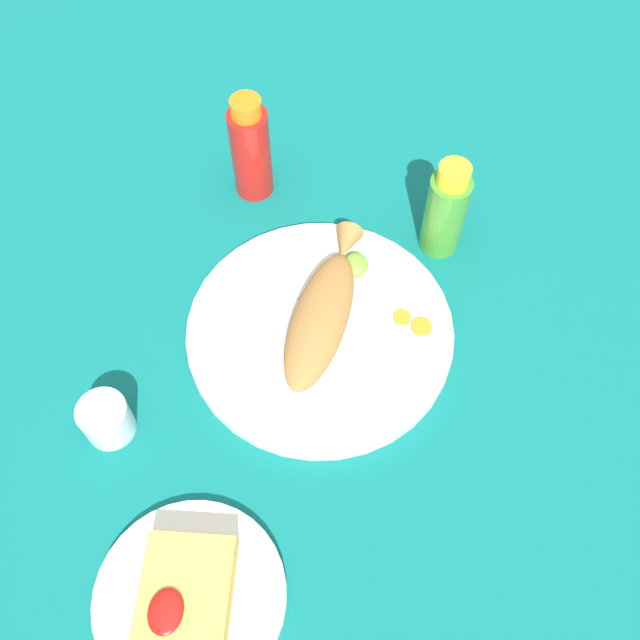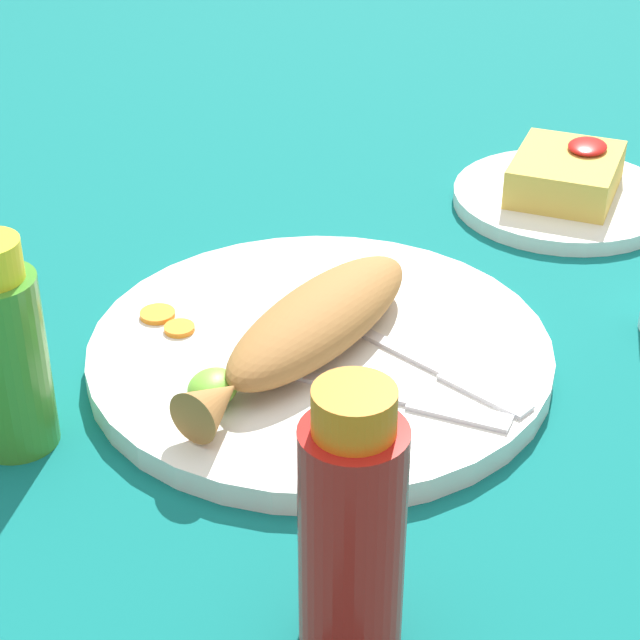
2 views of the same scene
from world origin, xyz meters
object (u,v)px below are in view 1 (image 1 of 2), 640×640
(hot_sauce_bottle_red, at_px, (251,150))
(main_plate, at_px, (320,332))
(fork_far, at_px, (266,293))
(side_plate_fries, at_px, (190,597))
(fried_fish, at_px, (323,312))
(hot_sauce_bottle_green, at_px, (446,211))
(fork_near, at_px, (252,322))
(salt_cup, at_px, (107,421))

(hot_sauce_bottle_red, bearing_deg, main_plate, 24.60)
(fork_far, relative_size, side_plate_fries, 0.91)
(fried_fish, xyz_separation_m, hot_sauce_bottle_green, (-0.15, 0.15, 0.03))
(fork_near, bearing_deg, salt_cup, 66.33)
(salt_cup, bearing_deg, main_plate, 120.95)
(hot_sauce_bottle_red, bearing_deg, hot_sauce_bottle_green, 72.29)
(fried_fish, distance_m, hot_sauce_bottle_green, 0.21)
(fried_fish, relative_size, hot_sauce_bottle_green, 1.68)
(main_plate, relative_size, hot_sauce_bottle_green, 2.25)
(hot_sauce_bottle_red, xyz_separation_m, hot_sauce_bottle_green, (0.09, 0.27, -0.01))
(main_plate, relative_size, fork_near, 1.93)
(main_plate, bearing_deg, fried_fish, 167.40)
(main_plate, xyz_separation_m, hot_sauce_bottle_red, (-0.24, -0.11, 0.07))
(fork_near, relative_size, salt_cup, 3.00)
(main_plate, distance_m, side_plate_fries, 0.35)
(hot_sauce_bottle_red, bearing_deg, fork_near, 5.74)
(main_plate, xyz_separation_m, fork_near, (-0.00, -0.09, 0.01))
(fried_fish, height_order, side_plate_fries, fried_fish)
(hot_sauce_bottle_green, bearing_deg, hot_sauce_bottle_red, -107.71)
(hot_sauce_bottle_green, xyz_separation_m, side_plate_fries, (0.49, -0.27, -0.06))
(main_plate, distance_m, hot_sauce_bottle_red, 0.28)
(main_plate, bearing_deg, fork_near, -91.62)
(hot_sauce_bottle_green, height_order, side_plate_fries, hot_sauce_bottle_green)
(fork_near, bearing_deg, fork_far, -83.91)
(fried_fish, bearing_deg, fork_far, -102.64)
(main_plate, xyz_separation_m, fried_fish, (-0.01, 0.00, 0.03))
(fork_near, distance_m, salt_cup, 0.21)
(main_plate, bearing_deg, fork_far, -122.90)
(hot_sauce_bottle_red, height_order, salt_cup, hot_sauce_bottle_red)
(fork_far, xyz_separation_m, salt_cup, (0.19, -0.17, 0.00))
(hot_sauce_bottle_red, distance_m, side_plate_fries, 0.58)
(side_plate_fries, bearing_deg, main_plate, 160.71)
(hot_sauce_bottle_green, bearing_deg, main_plate, -44.37)
(fried_fish, xyz_separation_m, salt_cup, (0.16, -0.24, -0.02))
(main_plate, xyz_separation_m, side_plate_fries, (0.33, -0.12, -0.00))
(fork_near, bearing_deg, main_plate, -159.07)
(main_plate, bearing_deg, side_plate_fries, -19.29)
(hot_sauce_bottle_green, bearing_deg, fork_near, -57.23)
(hot_sauce_bottle_green, bearing_deg, salt_cup, -52.57)
(main_plate, relative_size, hot_sauce_bottle_red, 2.07)
(fork_near, height_order, fork_far, same)
(hot_sauce_bottle_green, distance_m, side_plate_fries, 0.56)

